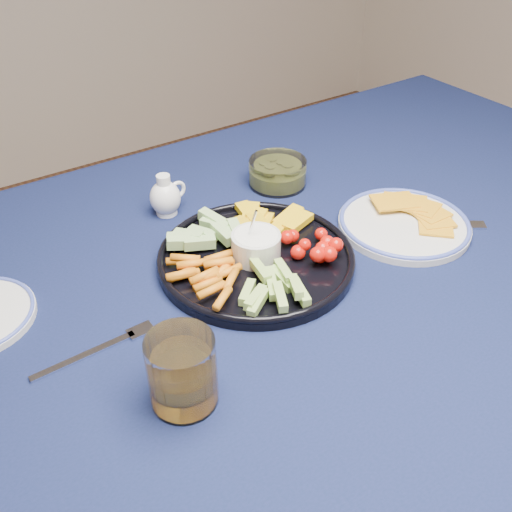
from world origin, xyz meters
TOP-DOWN VIEW (x-y plane):
  - dining_table at (0.00, 0.00)m, footprint 1.67×1.07m
  - crudite_platter at (-0.12, 0.04)m, footprint 0.33×0.33m
  - creamer_pitcher at (-0.17, 0.26)m, footprint 0.08×0.06m
  - pickle_bowl at (0.07, 0.24)m, footprint 0.12×0.12m
  - cheese_plate at (0.17, -0.03)m, footprint 0.24×0.24m
  - juice_tumbler at (-0.36, -0.15)m, footprint 0.09×0.09m
  - fork_left at (-0.41, -0.01)m, footprint 0.18×0.02m
  - fork_right at (0.24, -0.07)m, footprint 0.16×0.12m

SIDE VIEW (x-z plane):
  - dining_table at x=0.00m, z-range 0.29..1.03m
  - fork_left at x=-0.41m, z-range 0.75..0.75m
  - fork_right at x=0.24m, z-range 0.75..0.75m
  - cheese_plate at x=0.17m, z-range 0.74..0.77m
  - crudite_platter at x=-0.12m, z-range 0.71..0.82m
  - pickle_bowl at x=0.07m, z-range 0.74..0.80m
  - creamer_pitcher at x=-0.17m, z-range 0.74..0.82m
  - juice_tumbler at x=-0.36m, z-range 0.74..0.84m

